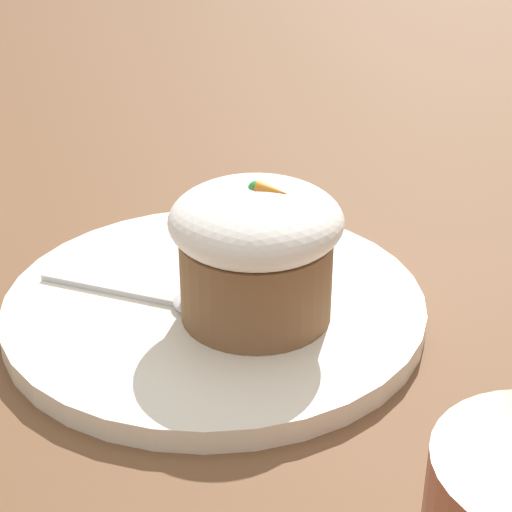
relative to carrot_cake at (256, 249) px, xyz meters
The scene contains 4 objects.
ground_plane 0.07m from the carrot_cake, 163.21° to the left, with size 4.00×4.00×0.00m, color brown.
dessert_plate 0.06m from the carrot_cake, 163.21° to the left, with size 0.26×0.26×0.01m.
carrot_cake is the anchor object (origin of this frame).
spoon 0.07m from the carrot_cake, behind, with size 0.13×0.03×0.01m.
Camera 1 is at (0.20, -0.41, 0.28)m, focal length 60.00 mm.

